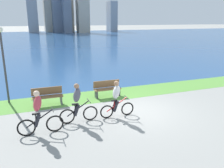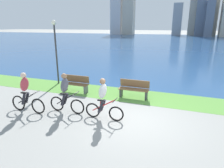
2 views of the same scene
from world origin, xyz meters
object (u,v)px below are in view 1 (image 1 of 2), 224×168
(cyclist_lead, at_px, (117,99))
(bench_near_path, at_px, (107,89))
(cyclist_distant_rear, at_px, (39,113))
(lamppost_tall, at_px, (3,54))
(bench_far_along_path, at_px, (47,96))
(cyclist_trailing, at_px, (78,103))

(cyclist_lead, bearing_deg, bench_near_path, 78.97)
(cyclist_distant_rear, xyz_separation_m, lamppost_tall, (-1.29, 4.08, 1.67))
(bench_near_path, relative_size, bench_far_along_path, 1.00)
(bench_near_path, bearing_deg, cyclist_distant_rear, -139.69)
(cyclist_lead, xyz_separation_m, lamppost_tall, (-4.54, 3.61, 1.68))
(cyclist_lead, relative_size, cyclist_distant_rear, 0.96)
(bench_far_along_path, bearing_deg, bench_near_path, 3.35)
(lamppost_tall, bearing_deg, cyclist_distant_rear, -72.44)
(bench_near_path, xyz_separation_m, lamppost_tall, (-5.08, 0.86, 2.06))
(bench_near_path, bearing_deg, cyclist_trailing, -129.61)
(bench_near_path, bearing_deg, bench_far_along_path, -176.65)
(cyclist_trailing, height_order, bench_near_path, cyclist_trailing)
(cyclist_trailing, distance_m, bench_far_along_path, 2.73)
(cyclist_trailing, bearing_deg, cyclist_distant_rear, -161.63)
(cyclist_trailing, relative_size, bench_near_path, 1.12)
(cyclist_lead, relative_size, bench_near_path, 1.09)
(cyclist_trailing, height_order, bench_far_along_path, cyclist_trailing)
(cyclist_lead, bearing_deg, cyclist_trailing, 178.25)
(cyclist_distant_rear, bearing_deg, bench_far_along_path, 79.47)
(cyclist_lead, height_order, cyclist_trailing, cyclist_trailing)
(cyclist_lead, distance_m, bench_far_along_path, 3.73)
(cyclist_distant_rear, bearing_deg, bench_near_path, 40.31)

